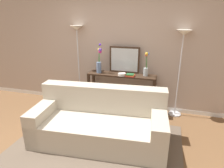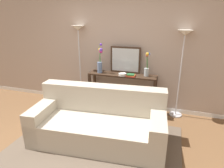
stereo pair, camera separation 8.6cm
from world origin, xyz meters
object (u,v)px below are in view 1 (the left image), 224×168
object	(u,v)px
console_table	(121,86)
book_row_under_console	(104,105)
floor_lamp_right	(182,50)
couch	(100,123)
vase_short_flowers	(146,67)
vase_tall_flowers	(99,62)
fruit_bowl	(122,74)
floor_lamp_left	(77,44)
wall_mirror	(124,60)
book_stack	(130,75)

from	to	relation	value
console_table	book_row_under_console	distance (m)	0.66
floor_lamp_right	couch	bearing A→B (deg)	-133.45
vase_short_flowers	vase_tall_flowers	bearing A→B (deg)	-177.65
floor_lamp_right	fruit_bowl	xyz separation A→B (m)	(-1.12, -0.21, -0.52)
floor_lamp_right	vase_short_flowers	distance (m)	0.75
floor_lamp_left	book_row_under_console	bearing A→B (deg)	-10.34
fruit_bowl	vase_short_flowers	bearing A→B (deg)	14.41
floor_lamp_right	wall_mirror	distance (m)	1.16
floor_lamp_left	floor_lamp_right	xyz separation A→B (m)	(2.18, -0.00, -0.04)
floor_lamp_right	book_row_under_console	xyz separation A→B (m)	(-1.55, -0.11, -1.32)
floor_lamp_left	wall_mirror	size ratio (longest dim) A/B	2.79
floor_lamp_left	fruit_bowl	xyz separation A→B (m)	(1.06, -0.21, -0.55)
floor_lamp_left	book_row_under_console	distance (m)	1.50
vase_short_flowers	wall_mirror	bearing A→B (deg)	166.53
floor_lamp_right	vase_short_flowers	xyz separation A→B (m)	(-0.65, -0.09, -0.36)
floor_lamp_right	book_stack	world-z (taller)	floor_lamp_right
console_table	vase_short_flowers	world-z (taller)	vase_short_flowers
floor_lamp_left	vase_tall_flowers	world-z (taller)	floor_lamp_left
floor_lamp_left	book_stack	distance (m)	1.38
couch	vase_short_flowers	xyz separation A→B (m)	(0.57, 1.20, 0.71)
vase_short_flowers	fruit_bowl	xyz separation A→B (m)	(-0.47, -0.12, -0.16)
vase_short_flowers	fruit_bowl	size ratio (longest dim) A/B	3.07
vase_tall_flowers	book_row_under_console	world-z (taller)	vase_tall_flowers
console_table	fruit_bowl	xyz separation A→B (m)	(0.03, -0.10, 0.29)
vase_tall_flowers	book_stack	xyz separation A→B (m)	(0.70, -0.08, -0.21)
couch	floor_lamp_right	xyz separation A→B (m)	(1.22, 1.29, 1.06)
fruit_bowl	book_row_under_console	distance (m)	0.92
book_stack	book_row_under_console	bearing A→B (deg)	170.79
couch	floor_lamp_left	world-z (taller)	floor_lamp_left
floor_lamp_right	vase_tall_flowers	world-z (taller)	floor_lamp_right
couch	wall_mirror	xyz separation A→B (m)	(0.10, 1.31, 0.80)
floor_lamp_right	book_row_under_console	bearing A→B (deg)	-175.76
console_table	floor_lamp_left	distance (m)	1.34
couch	floor_lamp_left	xyz separation A→B (m)	(-0.96, 1.29, 1.10)
vase_short_flowers	fruit_bowl	distance (m)	0.51
vase_tall_flowers	book_stack	distance (m)	0.73
couch	floor_lamp_right	world-z (taller)	floor_lamp_right
fruit_bowl	book_row_under_console	bearing A→B (deg)	167.28
fruit_bowl	book_stack	world-z (taller)	fruit_bowl
vase_short_flowers	fruit_bowl	world-z (taller)	vase_short_flowers
couch	book_stack	world-z (taller)	book_stack
couch	vase_short_flowers	world-z (taller)	vase_short_flowers
console_table	book_stack	world-z (taller)	book_stack
floor_lamp_right	vase_tall_flowers	distance (m)	1.67
couch	floor_lamp_right	distance (m)	2.07
floor_lamp_right	book_stack	xyz separation A→B (m)	(-0.94, -0.21, -0.52)
vase_short_flowers	book_stack	size ratio (longest dim) A/B	2.72
couch	vase_short_flowers	bearing A→B (deg)	64.42
fruit_bowl	book_stack	size ratio (longest dim) A/B	0.89
couch	book_row_under_console	xyz separation A→B (m)	(-0.33, 1.18, -0.26)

